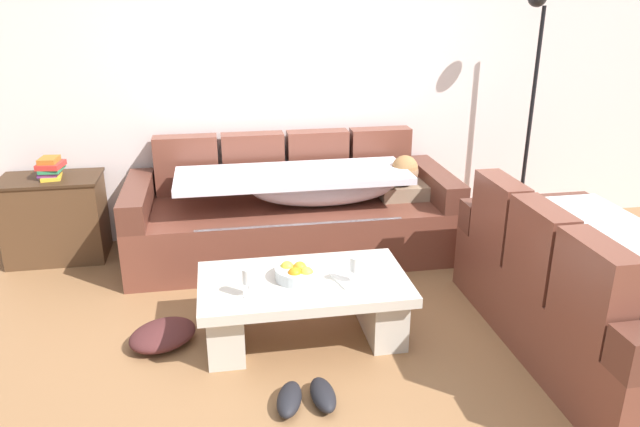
{
  "coord_description": "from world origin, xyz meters",
  "views": [
    {
      "loc": [
        -0.53,
        -2.67,
        1.95
      ],
      "look_at": [
        0.11,
        1.01,
        0.55
      ],
      "focal_mm": 33.96,
      "sensor_mm": 36.0,
      "label": 1
    }
  ],
  "objects_px": {
    "couch_near_window": "(592,295)",
    "side_cabinet": "(55,218)",
    "wine_glass_near_left": "(248,277)",
    "floor_lamp": "(529,100)",
    "book_stack_on_cabinet": "(51,168)",
    "wine_glass_near_right": "(356,265)",
    "pair_of_shoes": "(306,397)",
    "couch_along_wall": "(297,213)",
    "crumpled_garment": "(163,335)",
    "fruit_bowl": "(299,272)",
    "open_magazine": "(359,277)",
    "coffee_table": "(304,301)"
  },
  "relations": [
    {
      "from": "couch_near_window",
      "to": "side_cabinet",
      "type": "height_order",
      "value": "couch_near_window"
    },
    {
      "from": "wine_glass_near_left",
      "to": "floor_lamp",
      "type": "height_order",
      "value": "floor_lamp"
    },
    {
      "from": "side_cabinet",
      "to": "book_stack_on_cabinet",
      "type": "bearing_deg",
      "value": -8.82
    },
    {
      "from": "wine_glass_near_right",
      "to": "book_stack_on_cabinet",
      "type": "height_order",
      "value": "book_stack_on_cabinet"
    },
    {
      "from": "wine_glass_near_left",
      "to": "side_cabinet",
      "type": "xyz_separation_m",
      "value": [
        -1.36,
        1.59,
        -0.17
      ]
    },
    {
      "from": "book_stack_on_cabinet",
      "to": "pair_of_shoes",
      "type": "distance_m",
      "value": 2.67
    },
    {
      "from": "couch_near_window",
      "to": "wine_glass_near_right",
      "type": "xyz_separation_m",
      "value": [
        -1.3,
        0.27,
        0.16
      ]
    },
    {
      "from": "book_stack_on_cabinet",
      "to": "side_cabinet",
      "type": "bearing_deg",
      "value": 171.18
    },
    {
      "from": "wine_glass_near_right",
      "to": "side_cabinet",
      "type": "distance_m",
      "value": 2.5
    },
    {
      "from": "couch_along_wall",
      "to": "crumpled_garment",
      "type": "bearing_deg",
      "value": -129.58
    },
    {
      "from": "pair_of_shoes",
      "to": "floor_lamp",
      "type": "bearing_deg",
      "value": 43.18
    },
    {
      "from": "floor_lamp",
      "to": "couch_near_window",
      "type": "bearing_deg",
      "value": -104.0
    },
    {
      "from": "wine_glass_near_left",
      "to": "wine_glass_near_right",
      "type": "height_order",
      "value": "same"
    },
    {
      "from": "couch_along_wall",
      "to": "couch_near_window",
      "type": "distance_m",
      "value": 2.16
    },
    {
      "from": "wine_glass_near_right",
      "to": "floor_lamp",
      "type": "relative_size",
      "value": 0.09
    },
    {
      "from": "fruit_bowl",
      "to": "wine_glass_near_left",
      "type": "distance_m",
      "value": 0.34
    },
    {
      "from": "couch_near_window",
      "to": "crumpled_garment",
      "type": "xyz_separation_m",
      "value": [
        -2.4,
        0.44,
        -0.27
      ]
    },
    {
      "from": "wine_glass_near_left",
      "to": "wine_glass_near_right",
      "type": "distance_m",
      "value": 0.6
    },
    {
      "from": "open_magazine",
      "to": "book_stack_on_cabinet",
      "type": "distance_m",
      "value": 2.48
    },
    {
      "from": "wine_glass_near_left",
      "to": "side_cabinet",
      "type": "relative_size",
      "value": 0.23
    },
    {
      "from": "open_magazine",
      "to": "wine_glass_near_left",
      "type": "bearing_deg",
      "value": 176.09
    },
    {
      "from": "open_magazine",
      "to": "book_stack_on_cabinet",
      "type": "xyz_separation_m",
      "value": [
        -1.97,
        1.48,
        0.33
      ]
    },
    {
      "from": "couch_along_wall",
      "to": "crumpled_garment",
      "type": "xyz_separation_m",
      "value": [
        -0.95,
        -1.15,
        -0.27
      ]
    },
    {
      "from": "wine_glass_near_left",
      "to": "floor_lamp",
      "type": "distance_m",
      "value": 2.84
    },
    {
      "from": "coffee_table",
      "to": "pair_of_shoes",
      "type": "height_order",
      "value": "coffee_table"
    },
    {
      "from": "wine_glass_near_right",
      "to": "open_magazine",
      "type": "bearing_deg",
      "value": 61.56
    },
    {
      "from": "coffee_table",
      "to": "open_magazine",
      "type": "xyz_separation_m",
      "value": [
        0.32,
        -0.04,
        0.15
      ]
    },
    {
      "from": "side_cabinet",
      "to": "pair_of_shoes",
      "type": "height_order",
      "value": "side_cabinet"
    },
    {
      "from": "fruit_bowl",
      "to": "floor_lamp",
      "type": "bearing_deg",
      "value": 33.16
    },
    {
      "from": "wine_glass_near_left",
      "to": "pair_of_shoes",
      "type": "xyz_separation_m",
      "value": [
        0.24,
        -0.47,
        -0.45
      ]
    },
    {
      "from": "coffee_table",
      "to": "crumpled_garment",
      "type": "relative_size",
      "value": 3.0
    },
    {
      "from": "open_magazine",
      "to": "pair_of_shoes",
      "type": "xyz_separation_m",
      "value": [
        -0.4,
        -0.58,
        -0.34
      ]
    },
    {
      "from": "book_stack_on_cabinet",
      "to": "wine_glass_near_left",
      "type": "bearing_deg",
      "value": -50.02
    },
    {
      "from": "wine_glass_near_right",
      "to": "wine_glass_near_left",
      "type": "bearing_deg",
      "value": -175.67
    },
    {
      "from": "fruit_bowl",
      "to": "wine_glass_near_right",
      "type": "height_order",
      "value": "wine_glass_near_right"
    },
    {
      "from": "couch_near_window",
      "to": "fruit_bowl",
      "type": "bearing_deg",
      "value": 76.37
    },
    {
      "from": "couch_along_wall",
      "to": "coffee_table",
      "type": "relative_size",
      "value": 2.03
    },
    {
      "from": "wine_glass_near_left",
      "to": "side_cabinet",
      "type": "distance_m",
      "value": 2.1
    },
    {
      "from": "couch_along_wall",
      "to": "fruit_bowl",
      "type": "height_order",
      "value": "couch_along_wall"
    },
    {
      "from": "wine_glass_near_left",
      "to": "floor_lamp",
      "type": "relative_size",
      "value": 0.09
    },
    {
      "from": "pair_of_shoes",
      "to": "wine_glass_near_right",
      "type": "bearing_deg",
      "value": 54.86
    },
    {
      "from": "couch_near_window",
      "to": "crumpled_garment",
      "type": "distance_m",
      "value": 2.46
    },
    {
      "from": "side_cabinet",
      "to": "couch_along_wall",
      "type": "bearing_deg",
      "value": -7.1
    },
    {
      "from": "wine_glass_near_left",
      "to": "crumpled_garment",
      "type": "relative_size",
      "value": 0.42
    },
    {
      "from": "couch_near_window",
      "to": "coffee_table",
      "type": "bearing_deg",
      "value": 76.48
    },
    {
      "from": "fruit_bowl",
      "to": "book_stack_on_cabinet",
      "type": "bearing_deg",
      "value": 138.73
    },
    {
      "from": "wine_glass_near_left",
      "to": "book_stack_on_cabinet",
      "type": "bearing_deg",
      "value": 129.98
    },
    {
      "from": "wine_glass_near_right",
      "to": "book_stack_on_cabinet",
      "type": "relative_size",
      "value": 0.68
    },
    {
      "from": "coffee_table",
      "to": "wine_glass_near_right",
      "type": "distance_m",
      "value": 0.4
    },
    {
      "from": "coffee_table",
      "to": "wine_glass_near_right",
      "type": "relative_size",
      "value": 7.23
    }
  ]
}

